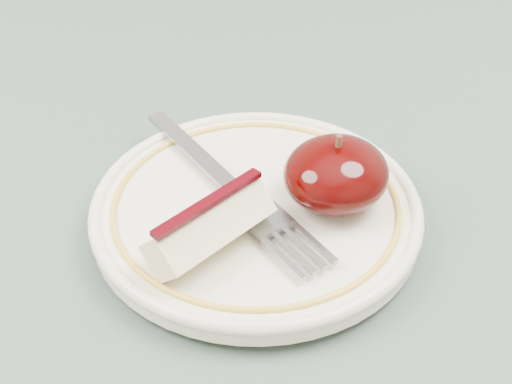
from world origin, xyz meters
TOP-DOWN VIEW (x-y plane):
  - table at (0.00, 0.00)m, footprint 0.90×0.90m
  - plate at (-0.03, -0.04)m, footprint 0.21×0.21m
  - apple_half at (0.01, -0.07)m, footprint 0.07×0.07m
  - apple_wedge at (-0.08, -0.05)m, footprint 0.08×0.04m
  - fork at (-0.04, -0.02)m, footprint 0.04×0.20m

SIDE VIEW (x-z plane):
  - table at x=0.00m, z-range 0.29..1.04m
  - plate at x=-0.03m, z-range 0.75..0.77m
  - fork at x=-0.04m, z-range 0.77..0.78m
  - apple_wedge at x=-0.08m, z-range 0.77..0.81m
  - apple_half at x=0.01m, z-range 0.76..0.81m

